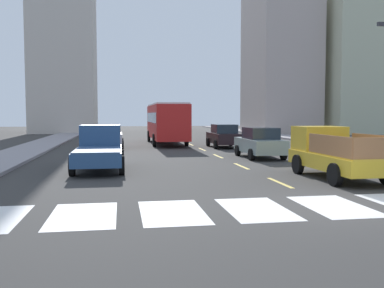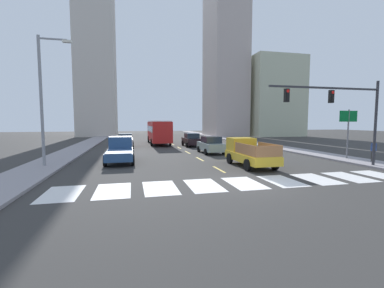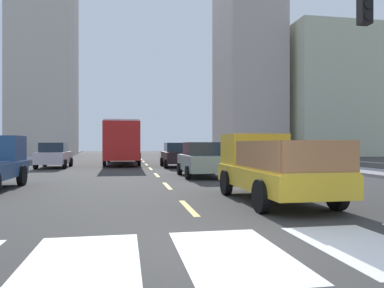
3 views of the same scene
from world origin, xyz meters
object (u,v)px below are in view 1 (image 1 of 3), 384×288
Objects in this scene: city_bus at (166,120)px; sedan_near_left at (224,136)px; pickup_stakebed at (333,153)px; sedan_far at (260,143)px; pickup_dark at (99,149)px; sedan_near_right at (110,136)px.

city_bus is 6.08m from sedan_near_left.
city_bus is at bearing 101.90° from pickup_stakebed.
city_bus reaches higher than sedan_far.
pickup_dark is (-9.15, 4.04, -0.02)m from pickup_stakebed.
pickup_dark is 14.29m from sedan_near_left.
sedan_near_right is (-4.57, -3.87, -1.09)m from city_bus.
city_bus is 2.45× the size of sedan_near_left.
pickup_stakebed and pickup_dark have the same top height.
sedan_near_right is (-8.57, 8.54, 0.00)m from sedan_far.
sedan_near_right is at bearing 134.95° from sedan_far.
city_bus is 13.10m from sedan_far.
city_bus is (4.71, 16.08, 1.03)m from pickup_dark.
pickup_dark is 12.21m from sedan_near_right.
city_bus is 2.45× the size of sedan_near_right.
pickup_dark is 1.18× the size of sedan_near_right.
city_bus is 6.09m from sedan_near_right.
pickup_stakebed is 1.18× the size of sedan_near_right.
city_bus is 2.45× the size of sedan_far.
pickup_stakebed is 7.72m from sedan_far.
sedan_near_left is at bearing 91.80° from pickup_stakebed.
sedan_near_left is (-0.20, 7.81, 0.00)m from sedan_far.
city_bus is at bearing 72.35° from pickup_dark.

